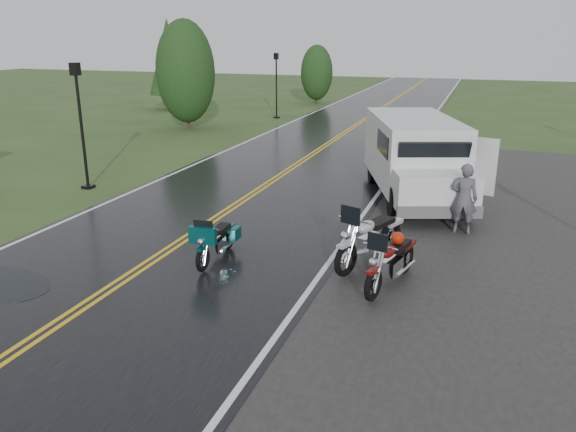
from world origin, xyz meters
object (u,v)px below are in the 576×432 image
object	(u,v)px
motorcycle_teal	(202,249)
motorcycle_silver	(346,246)
lamp_post_near_left	(82,127)
lamp_post_far_left	(276,86)
person_at_van	(464,200)
motorcycle_red	(374,272)
van_white	(396,175)

from	to	relation	value
motorcycle_teal	motorcycle_silver	distance (m)	3.04
motorcycle_silver	lamp_post_near_left	xyz separation A→B (m)	(-9.86, 4.33, 1.31)
motorcycle_silver	lamp_post_far_left	size ratio (longest dim) A/B	0.65
lamp_post_near_left	person_at_van	bearing A→B (deg)	-2.82
motorcycle_silver	lamp_post_near_left	size ratio (longest dim) A/B	0.61
motorcycle_teal	motorcycle_silver	bearing A→B (deg)	11.90
motorcycle_teal	lamp_post_near_left	xyz separation A→B (m)	(-6.92, 5.08, 1.49)
motorcycle_red	van_white	distance (m)	5.42
motorcycle_red	motorcycle_teal	xyz separation A→B (m)	(-3.70, 0.19, -0.09)
motorcycle_silver	lamp_post_far_left	world-z (taller)	lamp_post_far_left
motorcycle_teal	van_white	distance (m)	6.16
motorcycle_teal	lamp_post_far_left	bearing A→B (deg)	103.99
van_white	person_at_van	world-z (taller)	van_white
van_white	motorcycle_red	bearing A→B (deg)	-104.70
motorcycle_silver	van_white	size ratio (longest dim) A/B	0.39
motorcycle_teal	van_white	bearing A→B (deg)	55.34
van_white	lamp_post_far_left	size ratio (longest dim) A/B	1.64
van_white	lamp_post_near_left	distance (m)	10.21
motorcycle_silver	person_at_van	size ratio (longest dim) A/B	1.38
motorcycle_teal	motorcycle_red	bearing A→B (deg)	-5.36
motorcycle_silver	person_at_van	world-z (taller)	person_at_van
van_white	lamp_post_far_left	world-z (taller)	lamp_post_far_left
motorcycle_silver	lamp_post_near_left	distance (m)	10.85
motorcycle_red	motorcycle_silver	world-z (taller)	motorcycle_silver
motorcycle_red	van_white	world-z (taller)	van_white
lamp_post_far_left	motorcycle_teal	bearing A→B (deg)	-73.57
lamp_post_far_left	van_white	bearing A→B (deg)	-60.39
motorcycle_red	van_white	size ratio (longest dim) A/B	0.35
van_white	person_at_van	bearing A→B (deg)	-39.90
lamp_post_near_left	lamp_post_far_left	distance (m)	17.62
lamp_post_near_left	lamp_post_far_left	xyz separation A→B (m)	(0.22, 17.62, -0.11)
motorcycle_red	person_at_van	size ratio (longest dim) A/B	1.22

